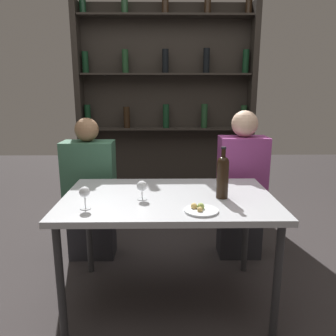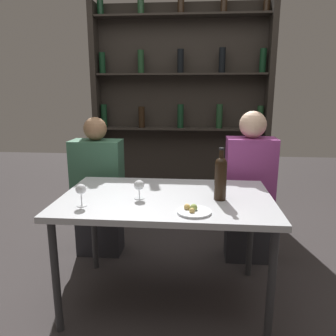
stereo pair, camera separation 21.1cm
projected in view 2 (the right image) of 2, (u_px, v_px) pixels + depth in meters
ground_plane at (166, 298)px, 2.20m from camera, size 10.00×10.00×0.00m
dining_table at (166, 205)px, 2.04m from camera, size 1.30×0.82×0.72m
wine_rack_wall at (181, 104)px, 3.59m from camera, size 1.92×0.21×2.37m
wine_bottle at (221, 176)px, 1.93m from camera, size 0.07×0.07×0.31m
wine_glass_0 at (139, 186)px, 1.97m from camera, size 0.06×0.06×0.12m
wine_glass_1 at (81, 190)px, 1.84m from camera, size 0.06×0.06×0.13m
food_plate_0 at (193, 211)px, 1.75m from camera, size 0.19×0.19×0.04m
seated_person_left at (98, 192)px, 2.71m from camera, size 0.40×0.22×1.16m
seated_person_right at (249, 192)px, 2.60m from camera, size 0.38×0.22×1.21m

